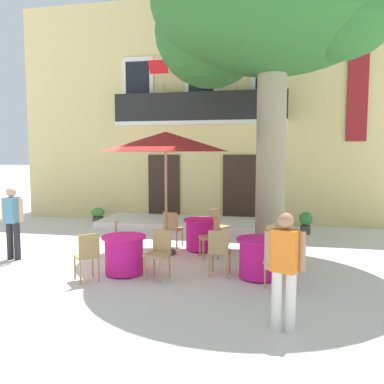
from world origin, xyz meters
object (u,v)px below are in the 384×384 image
Objects in this scene: cafe_chair_middle_0 at (87,254)px; cafe_chair_front_0 at (219,249)px; cafe_umbrella at (166,142)px; cafe_table_middle at (124,254)px; cafe_chair_near_tree_2 at (212,235)px; cafe_chair_middle_1 at (159,251)px; cafe_table_near_tree at (201,234)px; cafe_chair_middle_2 at (121,239)px; ground_planter_right at (306,222)px; cafe_chair_front_1 at (283,261)px; ground_planter_left at (98,215)px; cafe_chair_near_tree_1 at (172,227)px; pedestrian_mid_plaza at (284,265)px; pedestrian_near_entrance at (13,219)px; cafe_chair_front_2 at (274,243)px; cafe_chair_near_tree_0 at (217,224)px; plane_tree at (270,6)px; cafe_table_front at (259,258)px.

cafe_chair_middle_0 and cafe_chair_front_0 have the same top height.
cafe_table_middle is at bearing -103.00° from cafe_umbrella.
cafe_chair_near_tree_2 is 1.83m from cafe_chair_middle_1.
cafe_table_middle is (-1.12, -2.21, 0.00)m from cafe_table_near_tree.
cafe_chair_middle_1 is 1.14m from cafe_chair_front_0.
cafe_chair_middle_0 and cafe_chair_middle_2 have the same top height.
cafe_umbrella is at bearing 77.00° from cafe_table_middle.
cafe_table_middle is 1.35× the size of ground_planter_right.
cafe_chair_front_0 is (1.09, 0.34, 0.00)m from cafe_chair_middle_1.
cafe_chair_front_1 reaches higher than ground_planter_left.
cafe_table_near_tree is 0.77m from cafe_chair_near_tree_1.
cafe_umbrella reaches higher than cafe_chair_near_tree_2.
ground_planter_left is 0.33× the size of pedestrian_mid_plaza.
cafe_umbrella is at bearing 142.52° from cafe_chair_front_1.
pedestrian_near_entrance is (-3.18, -1.77, 0.39)m from cafe_chair_near_tree_1.
cafe_chair_middle_1 is 0.57× the size of pedestrian_mid_plaza.
cafe_chair_front_2 is at bearing -103.34° from ground_planter_right.
cafe_chair_near_tree_0 is 0.57× the size of pedestrian_mid_plaza.
plane_tree is 8.62× the size of cafe_table_near_tree.
cafe_chair_middle_1 and cafe_chair_front_2 have the same top height.
cafe_chair_near_tree_1 is 1.00× the size of cafe_chair_near_tree_2.
plane_tree is at bearing 41.94° from cafe_chair_middle_0.
cafe_chair_front_1 and cafe_chair_front_2 have the same top height.
cafe_chair_front_0 and cafe_chair_front_1 have the same top height.
pedestrian_near_entrance is (-5.67, -0.48, 0.39)m from cafe_chair_front_2.
cafe_table_front is at bearing -2.34° from pedestrian_near_entrance.
plane_tree is 2.57× the size of cafe_umbrella.
pedestrian_near_entrance is at bearing 171.77° from cafe_chair_front_1.
cafe_table_near_tree is 2.36m from cafe_chair_middle_1.
cafe_chair_front_2 is 0.31× the size of cafe_umbrella.
cafe_table_middle is at bearing 50.38° from cafe_chair_middle_0.
pedestrian_mid_plaza reaches higher than cafe_chair_near_tree_0.
cafe_table_near_tree is 0.54× the size of pedestrian_mid_plaza.
ground_planter_right is at bearing 37.85° from cafe_chair_near_tree_0.
ground_planter_left is 9.22m from pedestrian_mid_plaza.
cafe_table_middle is at bearing -63.94° from cafe_chair_middle_2.
cafe_chair_front_2 is 0.57× the size of pedestrian_mid_plaza.
cafe_chair_front_0 is (0.72, -1.99, 0.14)m from cafe_table_near_tree.
cafe_chair_front_0 is at bearing -75.46° from cafe_chair_near_tree_2.
ground_planter_right is at bearing 42.26° from cafe_umbrella.
plane_tree is 8.19× the size of cafe_chair_front_0.
cafe_chair_near_tree_2 is 1.05× the size of cafe_table_front.
ground_planter_left is (-2.94, 5.09, -0.09)m from cafe_table_middle.
cafe_chair_front_0 is (-0.83, -2.02, -5.10)m from plane_tree.
cafe_table_near_tree is 0.95× the size of cafe_chair_front_1.
cafe_chair_near_tree_0 is at bearing -142.15° from ground_planter_right.
cafe_chair_front_0 is 1.00× the size of cafe_chair_front_2.
cafe_chair_front_2 is 3.86m from ground_planter_right.
cafe_chair_near_tree_0 is at bearing 31.74° from cafe_chair_near_tree_1.
cafe_table_front is 0.53× the size of pedestrian_near_entrance.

